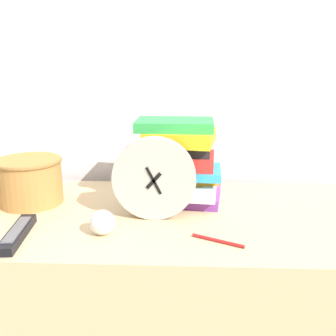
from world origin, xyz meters
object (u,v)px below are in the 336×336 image
object	(u,v)px
tv_remote	(17,233)
pen	(218,241)
desk_clock	(154,179)
basket	(30,179)
book_stack	(179,164)
crumpled_paper_ball	(102,222)

from	to	relation	value
tv_remote	pen	distance (m)	0.47
desk_clock	tv_remote	bearing A→B (deg)	-157.04
tv_remote	desk_clock	bearing A→B (deg)	22.96
basket	tv_remote	world-z (taller)	basket
book_stack	pen	size ratio (longest dim) A/B	2.28
pen	tv_remote	bearing A→B (deg)	179.56
desk_clock	crumpled_paper_ball	distance (m)	0.17
book_stack	crumpled_paper_ball	size ratio (longest dim) A/B	4.44
pen	crumpled_paper_ball	bearing A→B (deg)	173.30
desk_clock	book_stack	bearing A→B (deg)	63.67
basket	book_stack	bearing A→B (deg)	3.54
book_stack	crumpled_paper_ball	xyz separation A→B (m)	(-0.18, -0.23, -0.08)
crumpled_paper_ball	basket	bearing A→B (deg)	141.20
basket	crumpled_paper_ball	distance (m)	0.32
tv_remote	basket	bearing A→B (deg)	103.09
desk_clock	tv_remote	xyz separation A→B (m)	(-0.31, -0.13, -0.10)
desk_clock	book_stack	xyz separation A→B (m)	(0.06, 0.12, 0.01)
desk_clock	pen	bearing A→B (deg)	-41.15
book_stack	basket	bearing A→B (deg)	-176.46
basket	tv_remote	distance (m)	0.24
desk_clock	pen	xyz separation A→B (m)	(0.16, -0.14, -0.10)
desk_clock	basket	bearing A→B (deg)	165.26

